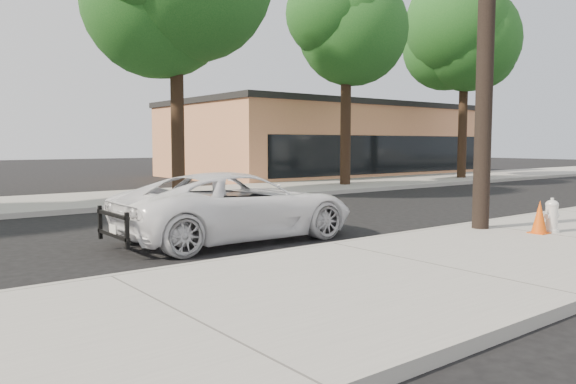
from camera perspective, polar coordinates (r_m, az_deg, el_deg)
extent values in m
plane|color=black|center=(11.64, -2.49, -4.46)|extent=(120.00, 120.00, 0.00)
cube|color=gray|center=(8.54, 14.54, -7.58)|extent=(90.00, 4.40, 0.15)
cube|color=gray|center=(19.15, -17.33, -0.73)|extent=(90.00, 5.00, 0.15)
cube|color=#9E9B93|center=(10.01, 4.49, -5.59)|extent=(90.00, 0.12, 0.16)
cube|color=#C87853|center=(34.00, 4.00, 5.14)|extent=(18.00, 10.00, 4.00)
cylinder|color=black|center=(12.51, 19.54, 17.36)|extent=(0.34, 0.34, 9.00)
cylinder|color=black|center=(19.23, -11.15, 6.73)|extent=(0.44, 0.44, 4.75)
sphere|color=#144617|center=(19.76, -11.36, 18.33)|extent=(4.80, 4.80, 4.80)
cylinder|color=black|center=(24.12, 5.86, 6.01)|extent=(0.44, 0.44, 4.40)
sphere|color=#144617|center=(24.46, 5.94, 14.59)|extent=(4.35, 4.35, 4.35)
sphere|color=#144617|center=(24.78, 7.71, 17.18)|extent=(3.48, 3.48, 3.48)
cylinder|color=black|center=(30.08, 17.30, 5.80)|extent=(0.44, 0.44, 4.60)
sphere|color=#144617|center=(30.40, 17.50, 13.07)|extent=(4.65, 4.65, 4.65)
sphere|color=#144617|center=(30.84, 18.97, 15.25)|extent=(3.72, 3.72, 3.72)
imported|color=white|center=(11.11, -5.10, -1.43)|extent=(4.87, 2.30, 1.35)
cylinder|color=silver|center=(12.32, 25.15, -3.57)|extent=(0.31, 0.31, 0.06)
cylinder|color=silver|center=(12.29, 25.20, -2.47)|extent=(0.23, 0.23, 0.53)
ellipsoid|color=silver|center=(12.26, 25.24, -1.15)|extent=(0.25, 0.25, 0.18)
cylinder|color=silver|center=(12.28, 25.20, -2.23)|extent=(0.34, 0.16, 0.11)
cylinder|color=silver|center=(12.28, 25.20, -2.23)|extent=(0.16, 0.19, 0.14)
cube|color=#DE4F0B|center=(12.06, 24.14, -3.80)|extent=(0.34, 0.34, 0.02)
cone|color=#DE4F0B|center=(12.02, 24.19, -2.31)|extent=(0.30, 0.30, 0.65)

